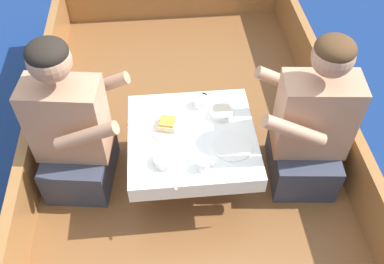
{
  "coord_description": "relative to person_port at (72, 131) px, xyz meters",
  "views": [
    {
      "loc": [
        -0.14,
        -1.52,
        2.37
      ],
      "look_at": [
        0.0,
        0.03,
        0.65
      ],
      "focal_mm": 40.0,
      "sensor_mm": 36.0,
      "label": 1
    }
  ],
  "objects": [
    {
      "name": "ground_plane",
      "position": [
        0.65,
        -0.09,
        -0.65
      ],
      "size": [
        60.0,
        60.0,
        0.0
      ],
      "primitive_type": "plane",
      "color": "navy"
    },
    {
      "name": "boat_deck",
      "position": [
        0.65,
        -0.09,
        -0.53
      ],
      "size": [
        1.93,
        3.69,
        0.24
      ],
      "primitive_type": "cube",
      "color": "brown",
      "rests_on": "ground_plane"
    },
    {
      "name": "gunwale_port",
      "position": [
        -0.29,
        -0.09,
        -0.24
      ],
      "size": [
        0.06,
        3.69,
        0.33
      ],
      "primitive_type": "cube",
      "color": "#936033",
      "rests_on": "boat_deck"
    },
    {
      "name": "gunwale_starboard",
      "position": [
        1.59,
        -0.09,
        -0.24
      ],
      "size": [
        0.06,
        3.69,
        0.33
      ],
      "primitive_type": "cube",
      "color": "#936033",
      "rests_on": "boat_deck"
    },
    {
      "name": "cockpit_table",
      "position": [
        0.65,
        -0.06,
        -0.06
      ],
      "size": [
        0.7,
        0.68,
        0.39
      ],
      "color": "#B2B2B7",
      "rests_on": "boat_deck"
    },
    {
      "name": "person_port",
      "position": [
        0.0,
        0.0,
        0.0
      ],
      "size": [
        0.56,
        0.5,
        1.0
      ],
      "rotation": [
        0.0,
        0.0,
        -0.14
      ],
      "color": "#333847",
      "rests_on": "boat_deck"
    },
    {
      "name": "person_starboard",
      "position": [
        1.3,
        -0.1,
        -0.0
      ],
      "size": [
        0.55,
        0.48,
        1.0
      ],
      "rotation": [
        0.0,
        0.0,
        3.04
      ],
      "color": "#333847",
      "rests_on": "boat_deck"
    },
    {
      "name": "plate_sandwich",
      "position": [
        0.52,
        0.0,
        -0.02
      ],
      "size": [
        0.21,
        0.21,
        0.01
      ],
      "color": "white",
      "rests_on": "cockpit_table"
    },
    {
      "name": "plate_bread",
      "position": [
        0.86,
        -0.17,
        -0.02
      ],
      "size": [
        0.22,
        0.22,
        0.01
      ],
      "color": "white",
      "rests_on": "cockpit_table"
    },
    {
      "name": "sandwich",
      "position": [
        0.52,
        0.0,
        0.01
      ],
      "size": [
        0.12,
        0.12,
        0.05
      ],
      "rotation": [
        0.0,
        0.0,
        -0.25
      ],
      "color": "#E0BC7F",
      "rests_on": "plate_sandwich"
    },
    {
      "name": "bowl_port_near",
      "position": [
        0.83,
        0.07,
        -0.0
      ],
      "size": [
        0.13,
        0.13,
        0.04
      ],
      "color": "white",
      "rests_on": "cockpit_table"
    },
    {
      "name": "bowl_starboard_near",
      "position": [
        0.5,
        -0.24,
        -0.0
      ],
      "size": [
        0.13,
        0.13,
        0.04
      ],
      "color": "white",
      "rests_on": "cockpit_table"
    },
    {
      "name": "coffee_cup_port",
      "position": [
        0.69,
        -0.29,
        0.01
      ],
      "size": [
        0.1,
        0.07,
        0.06
      ],
      "color": "white",
      "rests_on": "cockpit_table"
    },
    {
      "name": "coffee_cup_starboard",
      "position": [
        0.72,
        0.16,
        0.0
      ],
      "size": [
        0.11,
        0.08,
        0.05
      ],
      "color": "white",
      "rests_on": "cockpit_table"
    },
    {
      "name": "utensil_spoon_center",
      "position": [
        0.54,
        0.18,
        -0.02
      ],
      "size": [
        0.11,
        0.15,
        0.01
      ],
      "rotation": [
        0.0,
        0.0,
        2.17
      ],
      "color": "silver",
      "rests_on": "cockpit_table"
    },
    {
      "name": "utensil_spoon_starboard",
      "position": [
        0.51,
        -0.31,
        -0.02
      ],
      "size": [
        0.07,
        0.17,
        0.01
      ],
      "rotation": [
        0.0,
        0.0,
        1.89
      ],
      "color": "silver",
      "rests_on": "cockpit_table"
    },
    {
      "name": "utensil_fork_starboard",
      "position": [
        0.8,
        0.23,
        -0.02
      ],
      "size": [
        0.15,
        0.11,
        0.0
      ],
      "rotation": [
        0.0,
        0.0,
        2.56
      ],
      "color": "silver",
      "rests_on": "cockpit_table"
    },
    {
      "name": "utensil_knife_port",
      "position": [
        0.79,
        -0.35,
        -0.02
      ],
      "size": [
        0.17,
        0.06,
        0.0
      ],
      "rotation": [
        0.0,
        0.0,
        2.87
      ],
      "color": "silver",
      "rests_on": "cockpit_table"
    },
    {
      "name": "utensil_spoon_port",
      "position": [
        0.35,
        0.01,
        -0.02
      ],
      "size": [
        0.13,
        0.13,
        0.01
      ],
      "rotation": [
        0.0,
        0.0,
        2.34
      ],
      "color": "silver",
      "rests_on": "cockpit_table"
    }
  ]
}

